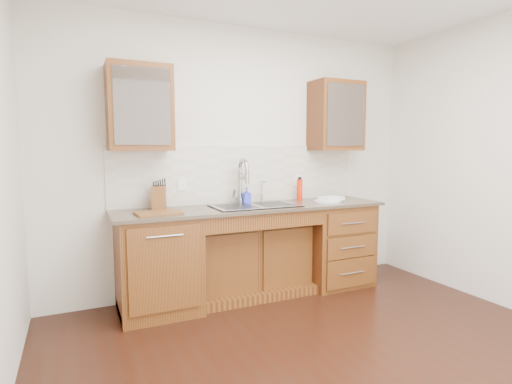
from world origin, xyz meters
name	(u,v)px	position (x,y,z in m)	size (l,w,h in m)	color
ground	(341,372)	(0.00, 0.00, -0.05)	(4.00, 3.50, 0.10)	black
wall_back	(240,160)	(0.00, 1.80, 1.35)	(4.00, 0.10, 2.70)	beige
base_cabinet_left	(158,264)	(-0.95, 1.44, 0.44)	(0.70, 0.62, 0.88)	#593014
base_cabinet_center	(251,259)	(0.00, 1.53, 0.35)	(1.20, 0.44, 0.70)	#593014
base_cabinet_right	(333,243)	(0.95, 1.44, 0.44)	(0.70, 0.62, 0.88)	#593014
countertop	(255,207)	(0.00, 1.43, 0.90)	(2.70, 0.65, 0.03)	#84705B
backsplash	(243,174)	(0.00, 1.74, 1.21)	(2.70, 0.02, 0.59)	beige
sink	(256,215)	(0.00, 1.41, 0.83)	(0.84, 0.46, 0.19)	#9E9EA5
faucet	(240,184)	(-0.07, 1.64, 1.11)	(0.04, 0.04, 0.40)	#999993
filter_tap	(262,191)	(0.18, 1.65, 1.03)	(0.02, 0.02, 0.24)	#999993
upper_cabinet_left	(139,108)	(-1.05, 1.58, 1.83)	(0.55, 0.34, 0.75)	#593014
upper_cabinet_right	(336,116)	(1.05, 1.58, 1.83)	(0.55, 0.34, 0.75)	#593014
outlet_left	(182,185)	(-0.65, 1.73, 1.12)	(0.08, 0.01, 0.12)	white
outlet_right	(297,180)	(0.65, 1.73, 1.12)	(0.08, 0.01, 0.12)	white
soap_bottle	(247,196)	(-0.02, 1.59, 0.99)	(0.08, 0.08, 0.17)	#2D3DC0
water_bottle	(300,190)	(0.63, 1.62, 1.02)	(0.06, 0.06, 0.22)	red
plate	(327,201)	(0.81, 1.37, 0.92)	(0.29, 0.29, 0.02)	silver
dish_towel	(331,198)	(0.88, 1.39, 0.94)	(0.23, 0.17, 0.04)	silver
knife_block	(159,198)	(-0.90, 1.57, 1.02)	(0.12, 0.20, 0.22)	#A47834
cutting_board	(158,213)	(-0.96, 1.34, 0.92)	(0.38, 0.26, 0.02)	#A37837
cup_left_a	(132,113)	(-1.12, 1.58, 1.78)	(0.14, 0.14, 0.11)	white
cup_left_b	(157,114)	(-0.90, 1.58, 1.78)	(0.11, 0.11, 0.10)	white
cup_right_a	(327,121)	(0.93, 1.58, 1.77)	(0.12, 0.12, 0.09)	white
cup_right_b	(347,121)	(1.20, 1.58, 1.77)	(0.10, 0.10, 0.10)	white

